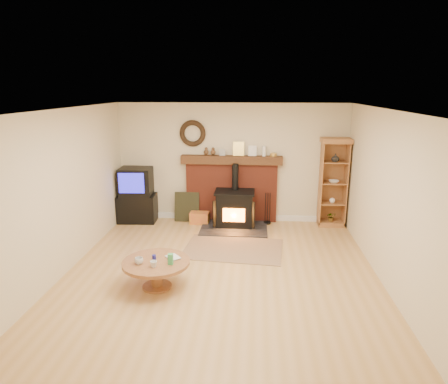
# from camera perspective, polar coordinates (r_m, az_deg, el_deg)

# --- Properties ---
(ground) EXTENTS (5.50, 5.50, 0.00)m
(ground) POSITION_cam_1_polar(r_m,az_deg,el_deg) (6.59, -0.46, -11.53)
(ground) COLOR tan
(ground) RESTS_ON ground
(room_shell) EXTENTS (5.02, 5.52, 2.61)m
(room_shell) POSITION_cam_1_polar(r_m,az_deg,el_deg) (6.12, -0.58, 3.44)
(room_shell) COLOR beige
(room_shell) RESTS_ON ground
(chimney_breast) EXTENTS (2.20, 0.22, 1.78)m
(chimney_breast) POSITION_cam_1_polar(r_m,az_deg,el_deg) (8.82, 1.08, 0.88)
(chimney_breast) COLOR maroon
(chimney_breast) RESTS_ON ground
(wood_stove) EXTENTS (1.40, 1.00, 1.34)m
(wood_stove) POSITION_cam_1_polar(r_m,az_deg,el_deg) (8.55, 1.51, -2.49)
(wood_stove) COLOR black
(wood_stove) RESTS_ON ground
(area_rug) EXTENTS (1.89, 1.38, 0.01)m
(area_rug) POSITION_cam_1_polar(r_m,az_deg,el_deg) (7.49, 1.34, -8.10)
(area_rug) COLOR brown
(area_rug) RESTS_ON ground
(tv_unit) EXTENTS (0.86, 0.63, 1.21)m
(tv_unit) POSITION_cam_1_polar(r_m,az_deg,el_deg) (9.06, -12.34, -0.55)
(tv_unit) COLOR black
(tv_unit) RESTS_ON ground
(curio_cabinet) EXTENTS (0.61, 0.44, 1.90)m
(curio_cabinet) POSITION_cam_1_polar(r_m,az_deg,el_deg) (8.82, 15.30, 1.34)
(curio_cabinet) COLOR #975E31
(curio_cabinet) RESTS_ON ground
(firelog_box) EXTENTS (0.43, 0.28, 0.26)m
(firelog_box) POSITION_cam_1_polar(r_m,az_deg,el_deg) (8.82, -3.50, -3.70)
(firelog_box) COLOR gold
(firelog_box) RESTS_ON ground
(leaning_painting) EXTENTS (0.55, 0.15, 0.65)m
(leaning_painting) POSITION_cam_1_polar(r_m,az_deg,el_deg) (8.95, -5.32, -2.12)
(leaning_painting) COLOR black
(leaning_painting) RESTS_ON ground
(fire_tools) EXTENTS (0.16, 0.16, 0.70)m
(fire_tools) POSITION_cam_1_polar(r_m,az_deg,el_deg) (8.84, 6.20, -3.70)
(fire_tools) COLOR black
(fire_tools) RESTS_ON ground
(coffee_table) EXTENTS (1.00, 1.00, 0.59)m
(coffee_table) POSITION_cam_1_polar(r_m,az_deg,el_deg) (6.10, -9.67, -10.40)
(coffee_table) COLOR brown
(coffee_table) RESTS_ON ground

